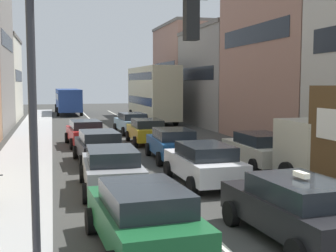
{
  "coord_description": "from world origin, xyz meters",
  "views": [
    {
      "loc": [
        -5.33,
        -8.64,
        3.67
      ],
      "look_at": [
        0.0,
        12.0,
        1.6
      ],
      "focal_mm": 47.93,
      "sensor_mm": 36.0,
      "label": 1
    }
  ],
  "objects": [
    {
      "name": "bus_mid_queue_primary",
      "position": [
        3.51,
        31.22,
        2.83
      ],
      "size": [
        2.96,
        10.55,
        5.06
      ],
      "rotation": [
        0.0,
        0.0,
        1.59
      ],
      "color": "#BFB793",
      "rests_on": "ground"
    },
    {
      "name": "sidewalk_left",
      "position": [
        -6.7,
        20.0,
        0.07
      ],
      "size": [
        2.6,
        64.0,
        0.14
      ],
      "primitive_type": "cube",
      "color": "#A9A9A9",
      "rests_on": "ground"
    },
    {
      "name": "sedan_left_lane_front",
      "position": [
        -3.49,
        0.64,
        0.8
      ],
      "size": [
        2.27,
        4.4,
        1.49
      ],
      "rotation": [
        0.0,
        0.0,
        1.63
      ],
      "color": "#19592D",
      "rests_on": "ground"
    },
    {
      "name": "hatchback_centre_lane_third",
      "position": [
        0.15,
        11.7,
        0.8
      ],
      "size": [
        2.19,
        4.37,
        1.49
      ],
      "rotation": [
        0.0,
        0.0,
        1.53
      ],
      "color": "#194C8C",
      "rests_on": "ground"
    },
    {
      "name": "traffic_light_pole",
      "position": [
        -4.45,
        0.25,
        3.82
      ],
      "size": [
        3.58,
        0.38,
        5.5
      ],
      "color": "#2D2D33",
      "rests_on": "ground"
    },
    {
      "name": "building_row_right",
      "position": [
        9.9,
        21.3,
        5.19
      ],
      "size": [
        7.2,
        43.9,
        12.18
      ],
      "rotation": [
        0.0,
        0.0,
        -1.57
      ],
      "color": "#936B5B",
      "rests_on": "ground"
    },
    {
      "name": "taxi_centre_lane_front",
      "position": [
        0.06,
        0.4,
        0.8
      ],
      "size": [
        2.28,
        4.4,
        1.66
      ],
      "rotation": [
        0.0,
        0.0,
        1.63
      ],
      "color": "black",
      "rests_on": "ground"
    },
    {
      "name": "bus_far_queue_secondary",
      "position": [
        -3.56,
        44.63,
        1.76
      ],
      "size": [
        2.94,
        10.54,
        2.9
      ],
      "rotation": [
        0.0,
        0.0,
        1.59
      ],
      "color": "navy",
      "rests_on": "ground"
    },
    {
      "name": "lane_stripe_left",
      "position": [
        -1.7,
        20.0,
        0.01
      ],
      "size": [
        0.16,
        60.0,
        0.01
      ],
      "primitive_type": "cube",
      "color": "silver",
      "rests_on": "ground"
    },
    {
      "name": "sedan_left_lane_fourth",
      "position": [
        -3.52,
        17.66,
        0.8
      ],
      "size": [
        2.27,
        4.4,
        1.49
      ],
      "rotation": [
        0.0,
        0.0,
        1.63
      ],
      "color": "#A51E1E",
      "rests_on": "ground"
    },
    {
      "name": "wagon_left_lane_second",
      "position": [
        -3.45,
        6.27,
        0.8
      ],
      "size": [
        2.17,
        4.35,
        1.49
      ],
      "rotation": [
        0.0,
        0.0,
        1.54
      ],
      "color": "gray",
      "rests_on": "ground"
    },
    {
      "name": "sedan_centre_lane_second",
      "position": [
        -0.1,
        6.45,
        0.8
      ],
      "size": [
        2.12,
        4.33,
        1.49
      ],
      "rotation": [
        0.0,
        0.0,
        1.59
      ],
      "color": "silver",
      "rests_on": "ground"
    },
    {
      "name": "sedan_left_lane_third",
      "position": [
        -3.33,
        11.67,
        0.8
      ],
      "size": [
        2.2,
        4.37,
        1.49
      ],
      "rotation": [
        0.0,
        0.0,
        1.61
      ],
      "color": "black",
      "rests_on": "ground"
    },
    {
      "name": "coupe_centre_lane_fourth",
      "position": [
        0.11,
        17.53,
        0.8
      ],
      "size": [
        2.12,
        4.33,
        1.49
      ],
      "rotation": [
        0.0,
        0.0,
        1.55
      ],
      "color": "#B29319",
      "rests_on": "ground"
    },
    {
      "name": "lane_stripe_right",
      "position": [
        1.7,
        20.0,
        0.01
      ],
      "size": [
        0.16,
        60.0,
        0.01
      ],
      "primitive_type": "cube",
      "color": "silver",
      "rests_on": "ground"
    },
    {
      "name": "sedan_right_lane_behind_truck",
      "position": [
        3.35,
        9.04,
        0.8
      ],
      "size": [
        2.07,
        4.31,
        1.49
      ],
      "rotation": [
        0.0,
        0.0,
        1.57
      ],
      "color": "beige",
      "rests_on": "ground"
    },
    {
      "name": "ground_plane",
      "position": [
        0.0,
        0.0,
        0.0
      ],
      "size": [
        140.0,
        140.0,
        0.0
      ],
      "primitive_type": "plane",
      "color": "#3C3C39"
    },
    {
      "name": "sedan_centre_lane_fifth",
      "position": [
        0.19,
        23.15,
        0.8
      ],
      "size": [
        2.25,
        4.39,
        1.49
      ],
      "rotation": [
        0.0,
        0.0,
        1.63
      ],
      "color": "#759EB7",
      "rests_on": "ground"
    }
  ]
}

